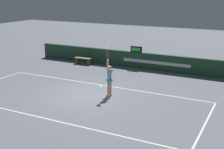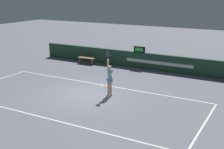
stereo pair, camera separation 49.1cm
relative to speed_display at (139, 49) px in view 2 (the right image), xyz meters
name	(u,v)px [view 2 (the right image)]	position (x,y,z in m)	size (l,w,h in m)	color
ground_plane	(86,95)	(-0.13, -6.41, -1.30)	(60.00, 60.00, 0.00)	slate
court_lines	(78,99)	(-0.13, -7.14, -1.30)	(12.42, 5.22, 0.00)	white
back_wall	(138,60)	(-0.12, 0.00, -0.75)	(15.40, 0.26, 1.10)	#20452F
speed_display	(139,49)	(0.00, 0.00, 0.00)	(0.79, 0.14, 0.39)	black
tennis_player	(109,78)	(1.01, -5.96, -0.35)	(0.43, 0.41, 2.31)	tan
tennis_ball	(112,46)	(1.11, -5.88, 1.26)	(0.06, 0.06, 0.06)	yellow
courtside_bench_near	(86,59)	(-3.85, -0.75, -0.96)	(1.31, 0.41, 0.46)	#8F6543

